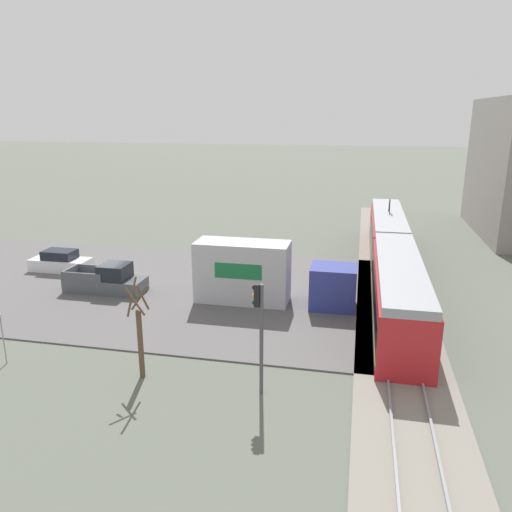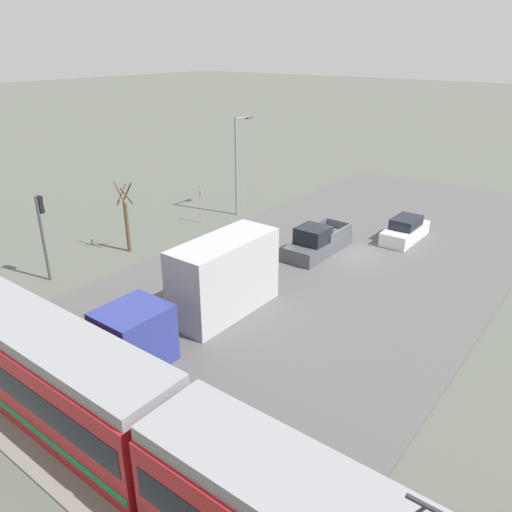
{
  "view_description": "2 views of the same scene",
  "coord_description": "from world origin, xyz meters",
  "px_view_note": "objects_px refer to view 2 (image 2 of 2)",
  "views": [
    {
      "loc": [
        29.85,
        17.05,
        11.34
      ],
      "look_at": [
        -2.4,
        10.24,
        1.9
      ],
      "focal_mm": 35.0,
      "sensor_mm": 36.0,
      "label": 1
    },
    {
      "loc": [
        -12.98,
        26.38,
        12.27
      ],
      "look_at": [
        0.21,
        9.22,
        2.99
      ],
      "focal_mm": 35.0,
      "sensor_mm": 36.0,
      "label": 2
    }
  ],
  "objects_px": {
    "sedan_car_0": "(405,230)",
    "box_truck": "(205,289)",
    "no_parking_sign": "(200,203)",
    "street_tree": "(127,220)",
    "light_rail_tram": "(167,449)",
    "street_lamp_near_crossing": "(238,159)",
    "traffic_light_pole": "(42,226)",
    "pickup_truck": "(318,242)"
  },
  "relations": [
    {
      "from": "sedan_car_0",
      "to": "box_truck",
      "type": "bearing_deg",
      "value": -101.33
    },
    {
      "from": "pickup_truck",
      "to": "traffic_light_pole",
      "type": "height_order",
      "value": "traffic_light_pole"
    },
    {
      "from": "box_truck",
      "to": "street_tree",
      "type": "xyz_separation_m",
      "value": [
        9.99,
        -3.58,
        0.25
      ]
    },
    {
      "from": "traffic_light_pole",
      "to": "street_lamp_near_crossing",
      "type": "distance_m",
      "value": 15.55
    },
    {
      "from": "sedan_car_0",
      "to": "street_tree",
      "type": "distance_m",
      "value": 18.21
    },
    {
      "from": "box_truck",
      "to": "street_lamp_near_crossing",
      "type": "xyz_separation_m",
      "value": [
        9.25,
        -13.68,
        2.46
      ]
    },
    {
      "from": "pickup_truck",
      "to": "sedan_car_0",
      "type": "distance_m",
      "value": 6.56
    },
    {
      "from": "street_tree",
      "to": "pickup_truck",
      "type": "bearing_deg",
      "value": -144.92
    },
    {
      "from": "pickup_truck",
      "to": "street_tree",
      "type": "bearing_deg",
      "value": 35.08
    },
    {
      "from": "light_rail_tram",
      "to": "sedan_car_0",
      "type": "xyz_separation_m",
      "value": [
        2.61,
        -23.9,
        -1.03
      ]
    },
    {
      "from": "sedan_car_0",
      "to": "traffic_light_pole",
      "type": "height_order",
      "value": "traffic_light_pole"
    },
    {
      "from": "traffic_light_pole",
      "to": "street_tree",
      "type": "distance_m",
      "value": 5.49
    },
    {
      "from": "light_rail_tram",
      "to": "pickup_truck",
      "type": "distance_m",
      "value": 19.3
    },
    {
      "from": "light_rail_tram",
      "to": "street_tree",
      "type": "bearing_deg",
      "value": -35.89
    },
    {
      "from": "street_lamp_near_crossing",
      "to": "no_parking_sign",
      "type": "relative_size",
      "value": 2.96
    },
    {
      "from": "traffic_light_pole",
      "to": "street_lamp_near_crossing",
      "type": "relative_size",
      "value": 0.66
    },
    {
      "from": "street_lamp_near_crossing",
      "to": "box_truck",
      "type": "bearing_deg",
      "value": 124.05
    },
    {
      "from": "box_truck",
      "to": "street_lamp_near_crossing",
      "type": "relative_size",
      "value": 1.34
    },
    {
      "from": "sedan_car_0",
      "to": "traffic_light_pole",
      "type": "xyz_separation_m",
      "value": [
        13.41,
        17.84,
        2.44
      ]
    },
    {
      "from": "box_truck",
      "to": "traffic_light_pole",
      "type": "bearing_deg",
      "value": 10.01
    },
    {
      "from": "pickup_truck",
      "to": "street_lamp_near_crossing",
      "type": "bearing_deg",
      "value": -19.73
    },
    {
      "from": "pickup_truck",
      "to": "street_lamp_near_crossing",
      "type": "relative_size",
      "value": 0.72
    },
    {
      "from": "street_tree",
      "to": "street_lamp_near_crossing",
      "type": "height_order",
      "value": "street_lamp_near_crossing"
    },
    {
      "from": "box_truck",
      "to": "pickup_truck",
      "type": "xyz_separation_m",
      "value": [
        0.22,
        -10.45,
        -1.02
      ]
    },
    {
      "from": "street_tree",
      "to": "no_parking_sign",
      "type": "relative_size",
      "value": 1.83
    },
    {
      "from": "traffic_light_pole",
      "to": "street_tree",
      "type": "bearing_deg",
      "value": -92.2
    },
    {
      "from": "no_parking_sign",
      "to": "pickup_truck",
      "type": "bearing_deg",
      "value": -179.66
    },
    {
      "from": "box_truck",
      "to": "no_parking_sign",
      "type": "relative_size",
      "value": 3.95
    },
    {
      "from": "light_rail_tram",
      "to": "box_truck",
      "type": "height_order",
      "value": "light_rail_tram"
    },
    {
      "from": "light_rail_tram",
      "to": "no_parking_sign",
      "type": "bearing_deg",
      "value": -48.79
    },
    {
      "from": "sedan_car_0",
      "to": "street_tree",
      "type": "bearing_deg",
      "value": -136.68
    },
    {
      "from": "box_truck",
      "to": "no_parking_sign",
      "type": "xyz_separation_m",
      "value": [
        10.16,
        -10.39,
        -0.31
      ]
    },
    {
      "from": "sedan_car_0",
      "to": "pickup_truck",
      "type": "bearing_deg",
      "value": -121.53
    },
    {
      "from": "pickup_truck",
      "to": "street_tree",
      "type": "height_order",
      "value": "street_tree"
    },
    {
      "from": "box_truck",
      "to": "traffic_light_pole",
      "type": "relative_size",
      "value": 2.03
    },
    {
      "from": "light_rail_tram",
      "to": "pickup_truck",
      "type": "xyz_separation_m",
      "value": [
        6.04,
        -18.31,
        -0.96
      ]
    },
    {
      "from": "street_lamp_near_crossing",
      "to": "sedan_car_0",
      "type": "bearing_deg",
      "value": -169.32
    },
    {
      "from": "box_truck",
      "to": "sedan_car_0",
      "type": "xyz_separation_m",
      "value": [
        -3.21,
        -16.04,
        -1.09
      ]
    },
    {
      "from": "street_tree",
      "to": "street_lamp_near_crossing",
      "type": "distance_m",
      "value": 10.37
    },
    {
      "from": "pickup_truck",
      "to": "sedan_car_0",
      "type": "height_order",
      "value": "pickup_truck"
    },
    {
      "from": "no_parking_sign",
      "to": "street_tree",
      "type": "bearing_deg",
      "value": 91.39
    },
    {
      "from": "sedan_car_0",
      "to": "street_lamp_near_crossing",
      "type": "relative_size",
      "value": 0.6
    }
  ]
}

